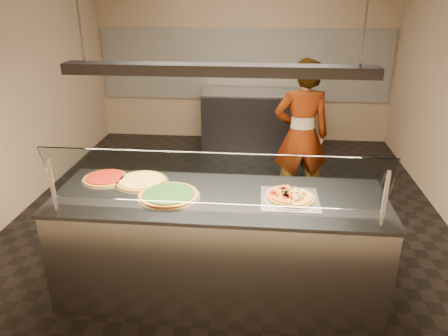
# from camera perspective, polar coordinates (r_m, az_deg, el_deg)

# --- Properties ---
(ground) EXTENTS (5.00, 6.00, 0.02)m
(ground) POSITION_cam_1_polar(r_m,az_deg,el_deg) (5.18, 0.64, -6.54)
(ground) COLOR black
(ground) RESTS_ON ground
(wall_back) EXTENTS (5.00, 0.02, 3.00)m
(wall_back) POSITION_cam_1_polar(r_m,az_deg,el_deg) (7.60, 2.68, 14.85)
(wall_back) COLOR tan
(wall_back) RESTS_ON ground
(wall_front) EXTENTS (5.00, 0.02, 3.00)m
(wall_front) POSITION_cam_1_polar(r_m,az_deg,el_deg) (1.85, -7.26, -10.51)
(wall_front) COLOR tan
(wall_front) RESTS_ON ground
(wall_left) EXTENTS (0.02, 6.00, 3.00)m
(wall_left) POSITION_cam_1_polar(r_m,az_deg,el_deg) (5.45, -27.00, 9.47)
(wall_left) COLOR tan
(wall_left) RESTS_ON ground
(tile_band) EXTENTS (4.90, 0.02, 1.20)m
(tile_band) POSITION_cam_1_polar(r_m,az_deg,el_deg) (7.60, 2.64, 13.33)
(tile_band) COLOR silver
(tile_band) RESTS_ON wall_back
(serving_counter) EXTENTS (2.72, 0.94, 0.93)m
(serving_counter) POSITION_cam_1_polar(r_m,az_deg,el_deg) (3.79, -0.62, -10.00)
(serving_counter) COLOR #B7B7BC
(serving_counter) RESTS_ON ground
(sneeze_guard) EXTENTS (2.48, 0.18, 0.54)m
(sneeze_guard) POSITION_cam_1_polar(r_m,az_deg,el_deg) (3.13, -1.34, -1.57)
(sneeze_guard) COLOR #B7B7BC
(sneeze_guard) RESTS_ON serving_counter
(perforated_tray) EXTENTS (0.46, 0.46, 0.01)m
(perforated_tray) POSITION_cam_1_polar(r_m,az_deg,el_deg) (3.55, 8.59, -3.98)
(perforated_tray) COLOR silver
(perforated_tray) RESTS_ON serving_counter
(half_pizza_pepperoni) EXTENTS (0.21, 0.38, 0.05)m
(half_pizza_pepperoni) POSITION_cam_1_polar(r_m,az_deg,el_deg) (3.53, 7.15, -3.52)
(half_pizza_pepperoni) COLOR brown
(half_pizza_pepperoni) RESTS_ON perforated_tray
(half_pizza_sausage) EXTENTS (0.20, 0.38, 0.04)m
(half_pizza_sausage) POSITION_cam_1_polar(r_m,az_deg,el_deg) (3.54, 10.10, -3.71)
(half_pizza_sausage) COLOR brown
(half_pizza_sausage) RESTS_ON perforated_tray
(pizza_spinach) EXTENTS (0.51, 0.51, 0.03)m
(pizza_spinach) POSITION_cam_1_polar(r_m,az_deg,el_deg) (3.58, -7.22, -3.47)
(pizza_spinach) COLOR silver
(pizza_spinach) RESTS_ON serving_counter
(pizza_cheese) EXTENTS (0.47, 0.47, 0.03)m
(pizza_cheese) POSITION_cam_1_polar(r_m,az_deg,el_deg) (3.87, -10.72, -1.63)
(pizza_cheese) COLOR silver
(pizza_cheese) RESTS_ON serving_counter
(pizza_tomato) EXTENTS (0.41, 0.41, 0.03)m
(pizza_tomato) POSITION_cam_1_polar(r_m,az_deg,el_deg) (4.00, -15.20, -1.26)
(pizza_tomato) COLOR silver
(pizza_tomato) RESTS_ON serving_counter
(pizza_spatula) EXTENTS (0.28, 0.17, 0.02)m
(pizza_spatula) POSITION_cam_1_polar(r_m,az_deg,el_deg) (3.75, -9.67, -2.13)
(pizza_spatula) COLOR #B7B7BC
(pizza_spatula) RESTS_ON pizza_spinach
(prep_table) EXTENTS (1.78, 0.74, 0.93)m
(prep_table) POSITION_cam_1_polar(r_m,az_deg,el_deg) (7.35, 4.14, 6.32)
(prep_table) COLOR #353539
(prep_table) RESTS_ON ground
(worker) EXTENTS (0.70, 0.51, 1.80)m
(worker) POSITION_cam_1_polar(r_m,az_deg,el_deg) (5.21, 10.06, 4.19)
(worker) COLOR black
(worker) RESTS_ON ground
(heat_lamp_housing) EXTENTS (2.30, 0.18, 0.08)m
(heat_lamp_housing) POSITION_cam_1_polar(r_m,az_deg,el_deg) (3.25, -0.73, 12.70)
(heat_lamp_housing) COLOR #353539
(heat_lamp_housing) RESTS_ON ceiling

